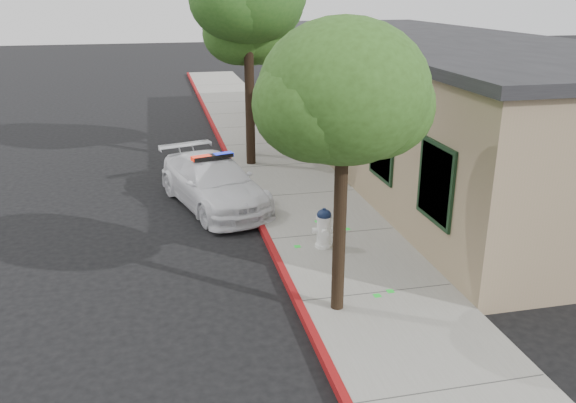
{
  "coord_description": "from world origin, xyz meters",
  "views": [
    {
      "loc": [
        -2.28,
        -9.51,
        5.68
      ],
      "look_at": [
        0.43,
        2.56,
        1.21
      ],
      "focal_mm": 36.82,
      "sensor_mm": 36.0,
      "label": 1
    }
  ],
  "objects_px": {
    "fire_hydrant": "(324,228)",
    "street_tree_far": "(248,31)",
    "police_car": "(214,182)",
    "clapboard_building": "(426,100)",
    "street_tree_near": "(344,98)"
  },
  "relations": [
    {
      "from": "clapboard_building",
      "to": "street_tree_near",
      "type": "height_order",
      "value": "street_tree_near"
    },
    {
      "from": "clapboard_building",
      "to": "street_tree_far",
      "type": "height_order",
      "value": "street_tree_far"
    },
    {
      "from": "clapboard_building",
      "to": "police_car",
      "type": "xyz_separation_m",
      "value": [
        -7.59,
        -3.04,
        -1.45
      ]
    },
    {
      "from": "police_car",
      "to": "street_tree_far",
      "type": "relative_size",
      "value": 0.89
    },
    {
      "from": "clapboard_building",
      "to": "fire_hydrant",
      "type": "distance_m",
      "value": 8.8
    },
    {
      "from": "street_tree_near",
      "to": "clapboard_building",
      "type": "bearing_deg",
      "value": 57.46
    },
    {
      "from": "fire_hydrant",
      "to": "street_tree_near",
      "type": "distance_m",
      "value": 4.35
    },
    {
      "from": "fire_hydrant",
      "to": "street_tree_far",
      "type": "relative_size",
      "value": 0.16
    },
    {
      "from": "fire_hydrant",
      "to": "street_tree_near",
      "type": "height_order",
      "value": "street_tree_near"
    },
    {
      "from": "police_car",
      "to": "street_tree_far",
      "type": "height_order",
      "value": "street_tree_far"
    },
    {
      "from": "police_car",
      "to": "street_tree_far",
      "type": "distance_m",
      "value": 6.12
    },
    {
      "from": "police_car",
      "to": "fire_hydrant",
      "type": "distance_m",
      "value": 4.22
    },
    {
      "from": "fire_hydrant",
      "to": "street_tree_near",
      "type": "relative_size",
      "value": 0.18
    },
    {
      "from": "police_car",
      "to": "street_tree_far",
      "type": "bearing_deg",
      "value": 52.21
    },
    {
      "from": "police_car",
      "to": "fire_hydrant",
      "type": "relative_size",
      "value": 5.41
    }
  ]
}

